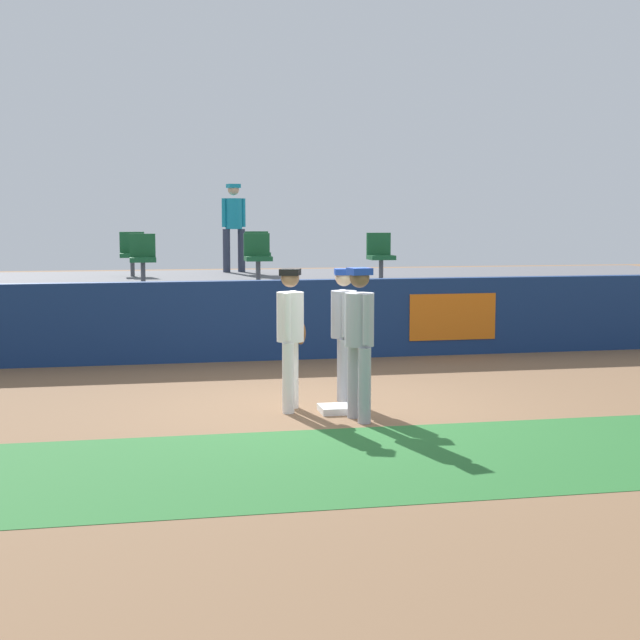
{
  "coord_description": "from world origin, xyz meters",
  "views": [
    {
      "loc": [
        -2.32,
        -10.99,
        2.35
      ],
      "look_at": [
        0.06,
        0.85,
        1.0
      ],
      "focal_mm": 53.13,
      "sensor_mm": 36.0,
      "label": 1
    }
  ],
  "objects_px": {
    "seat_front_left": "(143,255)",
    "first_base": "(336,409)",
    "player_fielder_home": "(291,329)",
    "spectator_hooded": "(234,221)",
    "player_coach_visitor": "(344,326)",
    "seat_back_center": "(257,250)",
    "seat_front_right": "(380,253)",
    "player_runner_visitor": "(359,333)",
    "seat_back_left": "(132,251)",
    "seat_front_center": "(258,254)"
  },
  "relations": [
    {
      "from": "player_coach_visitor",
      "to": "seat_back_center",
      "type": "distance_m",
      "value": 7.02
    },
    {
      "from": "first_base",
      "to": "seat_front_left",
      "type": "bearing_deg",
      "value": 110.84
    },
    {
      "from": "seat_back_left",
      "to": "seat_front_right",
      "type": "relative_size",
      "value": 1.0
    },
    {
      "from": "seat_front_left",
      "to": "seat_back_left",
      "type": "bearing_deg",
      "value": 95.44
    },
    {
      "from": "player_fielder_home",
      "to": "seat_back_left",
      "type": "distance_m",
      "value": 7.52
    },
    {
      "from": "player_runner_visitor",
      "to": "player_coach_visitor",
      "type": "xyz_separation_m",
      "value": [
        0.04,
        0.99,
        -0.04
      ]
    },
    {
      "from": "seat_front_left",
      "to": "player_coach_visitor",
      "type": "bearing_deg",
      "value": -65.46
    },
    {
      "from": "player_fielder_home",
      "to": "seat_back_center",
      "type": "xyz_separation_m",
      "value": [
        0.56,
        7.26,
        0.66
      ]
    },
    {
      "from": "seat_back_left",
      "to": "seat_front_right",
      "type": "distance_m",
      "value": 4.74
    },
    {
      "from": "player_coach_visitor",
      "to": "seat_back_left",
      "type": "xyz_separation_m",
      "value": [
        -2.54,
        6.98,
        0.67
      ]
    },
    {
      "from": "player_fielder_home",
      "to": "seat_back_left",
      "type": "height_order",
      "value": "seat_back_left"
    },
    {
      "from": "player_fielder_home",
      "to": "spectator_hooded",
      "type": "relative_size",
      "value": 0.96
    },
    {
      "from": "first_base",
      "to": "seat_front_left",
      "type": "relative_size",
      "value": 0.48
    },
    {
      "from": "seat_front_center",
      "to": "seat_back_center",
      "type": "bearing_deg",
      "value": 82.66
    },
    {
      "from": "player_runner_visitor",
      "to": "seat_front_left",
      "type": "distance_m",
      "value": 6.62
    },
    {
      "from": "seat_front_left",
      "to": "seat_back_center",
      "type": "bearing_deg",
      "value": 39.06
    },
    {
      "from": "player_coach_visitor",
      "to": "seat_front_right",
      "type": "height_order",
      "value": "seat_front_right"
    },
    {
      "from": "seat_back_center",
      "to": "spectator_hooded",
      "type": "xyz_separation_m",
      "value": [
        -0.35,
        0.9,
        0.56
      ]
    },
    {
      "from": "seat_front_center",
      "to": "seat_front_right",
      "type": "distance_m",
      "value": 2.23
    },
    {
      "from": "spectator_hooded",
      "to": "seat_back_center",
      "type": "bearing_deg",
      "value": 100.03
    },
    {
      "from": "player_runner_visitor",
      "to": "seat_front_left",
      "type": "height_order",
      "value": "seat_front_left"
    },
    {
      "from": "first_base",
      "to": "spectator_hooded",
      "type": "xyz_separation_m",
      "value": [
        -0.3,
        8.39,
        2.17
      ]
    },
    {
      "from": "player_coach_visitor",
      "to": "seat_front_right",
      "type": "relative_size",
      "value": 2.01
    },
    {
      "from": "seat_front_center",
      "to": "spectator_hooded",
      "type": "xyz_separation_m",
      "value": [
        -0.12,
        2.7,
        0.56
      ]
    },
    {
      "from": "player_runner_visitor",
      "to": "seat_front_center",
      "type": "bearing_deg",
      "value": 173.83
    },
    {
      "from": "seat_front_left",
      "to": "spectator_hooded",
      "type": "height_order",
      "value": "spectator_hooded"
    },
    {
      "from": "first_base",
      "to": "player_runner_visitor",
      "type": "distance_m",
      "value": 1.1
    },
    {
      "from": "seat_front_left",
      "to": "first_base",
      "type": "bearing_deg",
      "value": -69.16
    },
    {
      "from": "seat_front_left",
      "to": "spectator_hooded",
      "type": "bearing_deg",
      "value": 55.41
    },
    {
      "from": "player_runner_visitor",
      "to": "seat_back_center",
      "type": "height_order",
      "value": "seat_back_center"
    },
    {
      "from": "spectator_hooded",
      "to": "player_runner_visitor",
      "type": "bearing_deg",
      "value": 81.56
    },
    {
      "from": "player_coach_visitor",
      "to": "seat_front_left",
      "type": "bearing_deg",
      "value": -147.5
    },
    {
      "from": "player_fielder_home",
      "to": "seat_back_left",
      "type": "bearing_deg",
      "value": -146.4
    },
    {
      "from": "seat_back_center",
      "to": "seat_front_center",
      "type": "distance_m",
      "value": 1.81
    },
    {
      "from": "seat_front_right",
      "to": "spectator_hooded",
      "type": "distance_m",
      "value": 3.63
    },
    {
      "from": "seat_back_left",
      "to": "seat_front_right",
      "type": "bearing_deg",
      "value": -22.32
    },
    {
      "from": "player_runner_visitor",
      "to": "seat_front_right",
      "type": "height_order",
      "value": "seat_front_right"
    },
    {
      "from": "first_base",
      "to": "seat_front_center",
      "type": "xyz_separation_m",
      "value": [
        -0.18,
        5.69,
        1.61
      ]
    },
    {
      "from": "player_coach_visitor",
      "to": "seat_front_right",
      "type": "distance_m",
      "value": 5.54
    },
    {
      "from": "seat_front_right",
      "to": "player_fielder_home",
      "type": "bearing_deg",
      "value": -115.12
    },
    {
      "from": "seat_back_left",
      "to": "seat_front_center",
      "type": "height_order",
      "value": "same"
    },
    {
      "from": "seat_front_right",
      "to": "spectator_hooded",
      "type": "relative_size",
      "value": 0.47
    },
    {
      "from": "first_base",
      "to": "spectator_hooded",
      "type": "bearing_deg",
      "value": 92.05
    },
    {
      "from": "player_fielder_home",
      "to": "player_runner_visitor",
      "type": "height_order",
      "value": "player_runner_visitor"
    },
    {
      "from": "seat_back_left",
      "to": "spectator_hooded",
      "type": "xyz_separation_m",
      "value": [
        2.04,
        0.9,
        0.56
      ]
    },
    {
      "from": "player_fielder_home",
      "to": "spectator_hooded",
      "type": "xyz_separation_m",
      "value": [
        0.21,
        8.16,
        1.22
      ]
    },
    {
      "from": "seat_back_center",
      "to": "spectator_hooded",
      "type": "distance_m",
      "value": 1.12
    },
    {
      "from": "seat_back_center",
      "to": "seat_front_left",
      "type": "bearing_deg",
      "value": -140.94
    },
    {
      "from": "player_fielder_home",
      "to": "seat_back_left",
      "type": "xyz_separation_m",
      "value": [
        -1.83,
        7.26,
        0.66
      ]
    },
    {
      "from": "player_runner_visitor",
      "to": "player_coach_visitor",
      "type": "bearing_deg",
      "value": 168.19
    }
  ]
}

